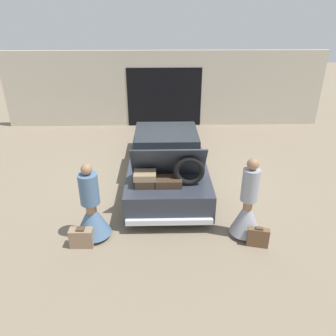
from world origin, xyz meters
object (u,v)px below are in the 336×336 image
object	(u,v)px
person_left	(92,212)
suitcase_beside_right_person	(258,237)
car	(167,158)
person_right	(247,209)
suitcase_beside_left_person	(82,238)

from	to	relation	value
person_left	suitcase_beside_right_person	distance (m)	3.29
car	person_right	size ratio (longest dim) A/B	2.86
car	suitcase_beside_right_person	world-z (taller)	car
suitcase_beside_left_person	car	bearing A→B (deg)	58.56
car	suitcase_beside_left_person	xyz separation A→B (m)	(-1.71, -2.80, -0.38)
car	person_left	xyz separation A→B (m)	(-1.54, -2.49, -0.00)
car	suitcase_beside_left_person	world-z (taller)	car
suitcase_beside_left_person	suitcase_beside_right_person	bearing A→B (deg)	-1.43
car	person_left	size ratio (longest dim) A/B	3.04
car	suitcase_beside_left_person	distance (m)	3.31
person_left	car	bearing A→B (deg)	144.84
suitcase_beside_left_person	suitcase_beside_right_person	distance (m)	3.42
car	suitcase_beside_right_person	distance (m)	3.38
person_right	suitcase_beside_right_person	distance (m)	0.57
car	person_right	bearing A→B (deg)	-58.80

